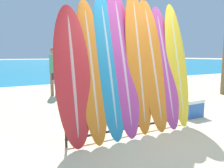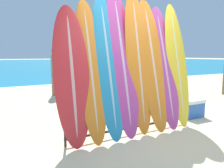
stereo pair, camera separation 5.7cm
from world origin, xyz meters
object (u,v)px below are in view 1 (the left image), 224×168
object	(u,v)px
surfboard_slot_6	(165,66)
person_mid_beach	(124,67)
surfboard_rack	(133,110)
surfboard_slot_0	(73,76)
surfboard_slot_3	(123,62)
surfboard_slot_4	(139,62)
person_far_left	(54,69)
surfboard_slot_7	(177,64)
surfboard_slot_5	(153,64)
surfboard_slot_2	(109,66)
surfboard_slot_1	(91,70)
cooler_box	(190,108)

from	to	relation	value
surfboard_slot_6	person_mid_beach	world-z (taller)	surfboard_slot_6
surfboard_rack	surfboard_slot_0	xyz separation A→B (m)	(-1.12, 0.03, 0.67)
surfboard_slot_3	surfboard_slot_4	bearing A→B (deg)	-5.72
surfboard_slot_4	person_far_left	distance (m)	4.51
surfboard_rack	surfboard_slot_7	size ratio (longest dim) A/B	1.03
surfboard_slot_5	surfboard_slot_7	bearing A→B (deg)	-1.52
surfboard_slot_2	surfboard_slot_7	distance (m)	1.57
surfboard_slot_3	person_far_left	size ratio (longest dim) A/B	1.54
surfboard_rack	surfboard_slot_0	size ratio (longest dim) A/B	1.15
surfboard_rack	surfboard_slot_0	distance (m)	1.30
surfboard_slot_1	cooler_box	xyz separation A→B (m)	(2.61, 0.22, -0.98)
surfboard_slot_4	cooler_box	distance (m)	2.02
surfboard_slot_3	person_mid_beach	size ratio (longest dim) A/B	1.44
surfboard_slot_6	person_far_left	bearing A→B (deg)	103.74
surfboard_slot_0	surfboard_slot_5	bearing A→B (deg)	2.17
surfboard_slot_2	surfboard_slot_7	world-z (taller)	surfboard_slot_2
surfboard_slot_2	surfboard_slot_6	bearing A→B (deg)	-0.16
surfboard_rack	surfboard_slot_4	xyz separation A→B (m)	(0.15, 0.06, 0.87)
surfboard_slot_5	person_far_left	distance (m)	4.53
surfboard_slot_0	surfboard_slot_1	size ratio (longest dim) A/B	0.94
surfboard_rack	surfboard_slot_3	bearing A→B (deg)	150.71
cooler_box	surfboard_slot_0	bearing A→B (deg)	-174.83
person_mid_beach	cooler_box	xyz separation A→B (m)	(-0.36, -3.55, -0.78)
surfboard_slot_1	surfboard_slot_6	world-z (taller)	surfboard_slot_6
surfboard_slot_0	surfboard_slot_6	distance (m)	1.92
surfboard_slot_7	surfboard_slot_5	bearing A→B (deg)	178.48
surfboard_slot_7	person_far_left	size ratio (longest dim) A/B	1.46
surfboard_slot_5	person_mid_beach	size ratio (longest dim) A/B	1.40
surfboard_slot_3	surfboard_slot_6	world-z (taller)	surfboard_slot_3
surfboard_slot_7	cooler_box	bearing A→B (deg)	17.32
surfboard_slot_0	surfboard_slot_7	bearing A→B (deg)	1.15
surfboard_slot_3	surfboard_rack	bearing A→B (deg)	-29.29
surfboard_slot_1	person_far_left	world-z (taller)	surfboard_slot_1
surfboard_slot_7	person_mid_beach	distance (m)	3.92
surfboard_slot_2	surfboard_slot_5	size ratio (longest dim) A/B	0.98
surfboard_rack	surfboard_slot_2	world-z (taller)	surfboard_slot_2
surfboard_rack	surfboard_slot_4	distance (m)	0.89
surfboard_slot_0	surfboard_slot_6	bearing A→B (deg)	1.60
surfboard_slot_2	surfboard_slot_3	xyz separation A→B (m)	(0.29, 0.01, 0.06)
surfboard_slot_2	surfboard_slot_7	size ratio (longest dim) A/B	1.00
surfboard_slot_0	surfboard_slot_2	world-z (taller)	surfboard_slot_2
surfboard_slot_7	person_far_left	bearing A→B (deg)	107.46
person_far_left	cooler_box	xyz separation A→B (m)	(2.11, -4.24, -0.72)
surfboard_slot_7	person_mid_beach	xyz separation A→B (m)	(1.07, 3.77, -0.26)
surfboard_slot_0	person_mid_beach	size ratio (longest dim) A/B	1.23
surfboard_slot_4	surfboard_slot_5	size ratio (longest dim) A/B	1.04
person_far_left	cooler_box	distance (m)	4.79
surfboard_slot_6	surfboard_slot_5	bearing A→B (deg)	178.57
surfboard_slot_0	surfboard_slot_7	size ratio (longest dim) A/B	0.89
cooler_box	surfboard_slot_3	bearing A→B (deg)	-174.36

